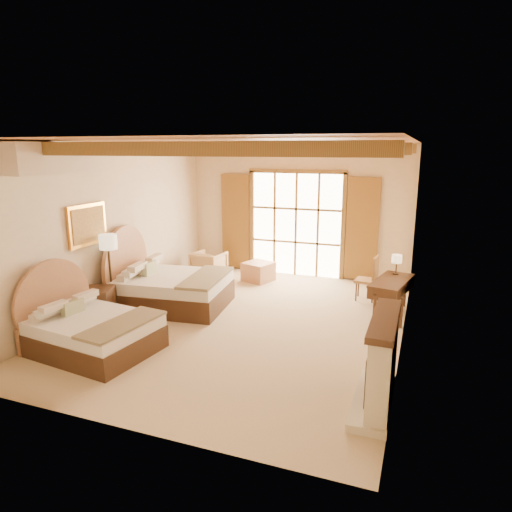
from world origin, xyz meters
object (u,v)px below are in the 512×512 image
at_px(nightstand, 98,306).
at_px(desk, 391,296).
at_px(bed_far, 166,285).
at_px(armchair, 209,265).
at_px(bed_near, 87,328).

xyz_separation_m(nightstand, desk, (4.93, 2.26, 0.05)).
relative_size(nightstand, desk, 0.47).
height_order(bed_far, desk, bed_far).
height_order(armchair, desk, desk).
relative_size(bed_near, nightstand, 3.08).
bearing_deg(bed_near, bed_far, 95.86).
bearing_deg(nightstand, bed_near, -77.90).
height_order(bed_near, armchair, bed_near).
distance_m(bed_near, bed_far, 2.24).
bearing_deg(armchair, nightstand, 85.18).
height_order(bed_near, bed_far, bed_far).
xyz_separation_m(bed_near, desk, (4.32, 3.27, 0.01)).
xyz_separation_m(bed_near, nightstand, (-0.61, 1.01, -0.04)).
bearing_deg(bed_far, nightstand, -124.90).
height_order(bed_far, armchair, bed_far).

